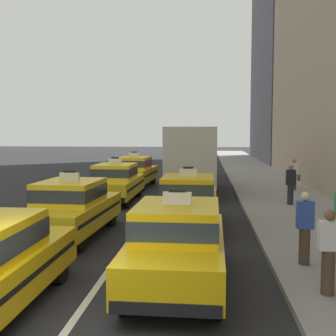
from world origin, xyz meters
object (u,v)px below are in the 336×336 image
(sedan_right_fourth, at_px, (195,165))
(pedestrian_mid_block, at_px, (294,174))
(taxi_right_nearest, at_px, (178,242))
(box_truck_right_third, at_px, (193,157))
(taxi_left_third, at_px, (116,182))
(pedestrian_far_corner, at_px, (291,184))
(taxi_left_second, at_px, (71,207))
(pedestrian_trailing, at_px, (329,252))
(traffic_light_pole, at_px, (288,51))
(taxi_right_second, at_px, (188,200))
(taxi_left_fourth, at_px, (135,171))
(pedestrian_near_crosswalk, at_px, (305,228))

(sedan_right_fourth, relative_size, pedestrian_mid_block, 2.78)
(taxi_right_nearest, relative_size, box_truck_right_third, 0.66)
(taxi_right_nearest, xyz_separation_m, pedestrian_mid_block, (4.97, 13.64, 0.05))
(taxi_right_nearest, bearing_deg, pedestrian_mid_block, 69.97)
(taxi_left_third, distance_m, pedestrian_far_corner, 7.37)
(taxi_left_second, height_order, pedestrian_trailing, taxi_left_second)
(traffic_light_pole, bearing_deg, taxi_left_third, 107.88)
(sedan_right_fourth, distance_m, pedestrian_far_corner, 12.16)
(taxi_right_second, height_order, pedestrian_far_corner, taxi_right_second)
(taxi_left_third, relative_size, pedestrian_mid_block, 2.95)
(pedestrian_mid_block, xyz_separation_m, traffic_light_pole, (-3.67, -17.95, 2.90))
(box_truck_right_third, distance_m, pedestrian_mid_block, 5.15)
(taxi_left_second, distance_m, box_truck_right_third, 10.04)
(taxi_left_second, relative_size, taxi_right_second, 1.01)
(taxi_left_fourth, bearing_deg, pedestrian_near_crosswalk, -66.63)
(taxi_left_fourth, bearing_deg, pedestrian_far_corner, -39.97)
(taxi_left_second, xyz_separation_m, traffic_light_pole, (4.64, -8.05, 2.94))
(taxi_left_third, relative_size, taxi_right_second, 1.00)
(box_truck_right_third, distance_m, pedestrian_far_corner, 5.76)
(taxi_left_fourth, bearing_deg, traffic_light_pole, -76.58)
(pedestrian_mid_block, bearing_deg, pedestrian_trailing, -98.85)
(taxi_left_fourth, height_order, pedestrian_mid_block, taxi_left_fourth)
(taxi_right_second, distance_m, box_truck_right_third, 7.91)
(pedestrian_near_crosswalk, xyz_separation_m, pedestrian_mid_block, (2.24, 12.49, -0.04))
(taxi_left_second, relative_size, pedestrian_far_corner, 2.88)
(taxi_left_second, distance_m, pedestrian_mid_block, 12.93)
(pedestrian_trailing, distance_m, traffic_light_pole, 4.89)
(pedestrian_near_crosswalk, bearing_deg, taxi_left_second, 156.89)
(taxi_left_fourth, bearing_deg, taxi_right_nearest, -77.53)
(taxi_left_third, relative_size, traffic_light_pole, 0.82)
(pedestrian_mid_block, bearing_deg, taxi_right_second, -120.92)
(taxi_left_third, bearing_deg, traffic_light_pole, -72.12)
(taxi_left_fourth, xyz_separation_m, box_truck_right_third, (3.30, -2.10, 0.90))
(taxi_left_second, distance_m, traffic_light_pole, 9.75)
(taxi_left_fourth, bearing_deg, box_truck_right_third, -32.45)
(taxi_right_second, xyz_separation_m, pedestrian_mid_block, (4.98, 8.31, 0.05))
(pedestrian_far_corner, bearing_deg, taxi_left_second, -143.35)
(pedestrian_mid_block, bearing_deg, pedestrian_near_crosswalk, -100.19)
(taxi_left_fourth, distance_m, pedestrian_near_crosswalk, 15.40)
(taxi_left_third, distance_m, sedan_right_fourth, 10.92)
(pedestrian_mid_block, bearing_deg, pedestrian_far_corner, -102.99)
(box_truck_right_third, bearing_deg, taxi_left_third, -137.20)
(taxi_right_second, height_order, traffic_light_pole, traffic_light_pole)
(sedan_right_fourth, relative_size, traffic_light_pole, 0.77)
(box_truck_right_third, distance_m, pedestrian_near_crosswalk, 12.39)
(sedan_right_fourth, bearing_deg, pedestrian_near_crosswalk, -81.48)
(taxi_left_third, bearing_deg, box_truck_right_third, 42.80)
(sedan_right_fourth, bearing_deg, taxi_left_third, -106.95)
(taxi_right_nearest, xyz_separation_m, box_truck_right_third, (-0.08, 13.19, 0.90))
(taxi_right_second, relative_size, box_truck_right_third, 0.65)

